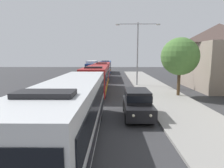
{
  "coord_description": "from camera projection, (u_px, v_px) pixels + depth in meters",
  "views": [
    {
      "loc": [
        0.75,
        3.0,
        4.23
      ],
      "look_at": [
        0.62,
        17.16,
        2.19
      ],
      "focal_mm": 30.74,
      "sensor_mm": 36.0,
      "label": 1
    }
  ],
  "objects": [
    {
      "name": "bus_second_in_line",
      "position": [
        97.0,
        78.0,
        22.81
      ],
      "size": [
        2.58,
        11.28,
        3.21
      ],
      "color": "maroon",
      "rests_on": "ground_plane"
    },
    {
      "name": "house_distant_gabled",
      "position": [
        217.0,
        56.0,
        24.83
      ],
      "size": [
        6.62,
        10.46,
        8.37
      ],
      "color": "gray",
      "rests_on": "ground_plane"
    },
    {
      "name": "bus_lead",
      "position": [
        72.0,
        109.0,
        9.34
      ],
      "size": [
        2.58,
        11.7,
        3.21
      ],
      "color": "silver",
      "rests_on": "ground_plane"
    },
    {
      "name": "bus_middle",
      "position": [
        103.0,
        70.0,
        35.89
      ],
      "size": [
        2.58,
        11.53,
        3.21
      ],
      "color": "maroon",
      "rests_on": "ground_plane"
    },
    {
      "name": "white_suv",
      "position": [
        137.0,
        102.0,
        13.46
      ],
      "size": [
        1.86,
        4.64,
        1.9
      ],
      "color": "black",
      "rests_on": "ground_plane"
    },
    {
      "name": "roadside_tree",
      "position": [
        180.0,
        57.0,
        19.76
      ],
      "size": [
        3.88,
        3.88,
        6.02
      ],
      "color": "#4C3823",
      "rests_on": "sidewalk"
    },
    {
      "name": "box_truck_oncoming",
      "position": [
        92.0,
        67.0,
        46.81
      ],
      "size": [
        2.35,
        8.15,
        3.15
      ],
      "color": "navy",
      "rests_on": "ground_plane"
    },
    {
      "name": "bus_fourth_in_line",
      "position": [
        106.0,
        66.0,
        49.46
      ],
      "size": [
        2.58,
        11.06,
        3.21
      ],
      "color": "#284C8C",
      "rests_on": "ground_plane"
    },
    {
      "name": "streetlamp_mid",
      "position": [
        138.0,
        47.0,
        26.98
      ],
      "size": [
        6.16,
        0.28,
        8.74
      ],
      "color": "gray",
      "rests_on": "sidewalk"
    }
  ]
}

